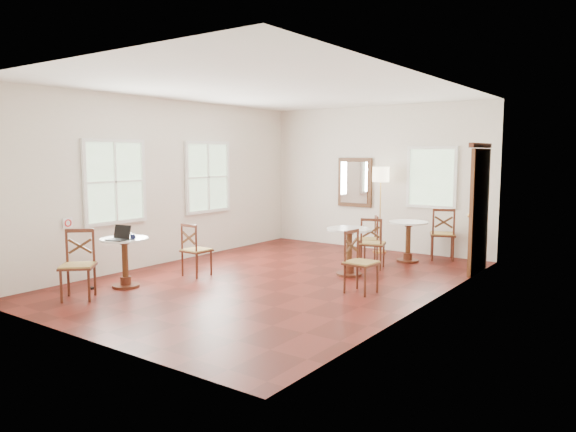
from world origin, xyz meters
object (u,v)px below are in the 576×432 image
object	(u,v)px
cafe_table_mid	(349,246)
water_glass	(130,236)
chair_near_b	(78,265)
chair_mid_b	(360,262)
chair_back_b	(369,239)
floor_lamp	(381,180)
chair_near_a	(196,250)
mouse	(116,237)
chair_mid_a	(372,243)
cafe_table_back	(408,237)
laptop	(119,236)
navy_mug	(133,237)
power_adapter	(91,288)
cafe_table_near	(125,257)
chair_back_a	(443,234)

from	to	relation	value
cafe_table_mid	water_glass	distance (m)	3.49
chair_near_b	chair_mid_b	world-z (taller)	chair_near_b
chair_back_b	water_glass	size ratio (longest dim) A/B	9.80
chair_back_b	floor_lamp	xyz separation A→B (m)	(-0.26, 0.99, 1.05)
chair_near_a	mouse	distance (m)	1.33
cafe_table_mid	chair_near_a	distance (m)	2.54
chair_near_b	chair_mid_a	world-z (taller)	chair_near_b
cafe_table_back	laptop	distance (m)	5.20
navy_mug	chair_back_b	bearing A→B (deg)	64.46
chair_back_b	mouse	xyz separation A→B (m)	(-2.20, -3.96, 0.34)
mouse	power_adapter	size ratio (longest dim) A/B	0.87
cafe_table_near	laptop	distance (m)	0.38
chair_near_b	cafe_table_near	bearing A→B (deg)	48.21
cafe_table_mid	chair_near_a	xyz separation A→B (m)	(-2.03, -1.52, -0.05)
cafe_table_near	cafe_table_back	size ratio (longest dim) A/B	0.99
cafe_table_back	chair_near_a	size ratio (longest dim) A/B	0.86
chair_mid_b	chair_back_a	bearing A→B (deg)	1.86
chair_mid_a	mouse	size ratio (longest dim) A/B	11.05
navy_mug	chair_mid_a	bearing A→B (deg)	56.93
chair_near_b	navy_mug	bearing A→B (deg)	33.03
cafe_table_near	chair_near_b	bearing A→B (deg)	-88.59
chair_near_a	mouse	bearing A→B (deg)	71.03
chair_near_b	navy_mug	size ratio (longest dim) A/B	9.46
water_glass	chair_near_a	bearing A→B (deg)	79.11
cafe_table_mid	power_adapter	world-z (taller)	cafe_table_mid
navy_mug	water_glass	world-z (taller)	water_glass
chair_mid_a	chair_mid_b	world-z (taller)	chair_mid_b
navy_mug	cafe_table_back	bearing A→B (deg)	60.39
chair_near_b	laptop	xyz separation A→B (m)	(0.06, 0.66, 0.33)
cafe_table_mid	chair_back_a	bearing A→B (deg)	70.71
cafe_table_near	chair_near_a	xyz separation A→B (m)	(0.32, 1.16, -0.03)
chair_near_a	chair_mid_a	world-z (taller)	chair_mid_a
cafe_table_near	chair_mid_a	bearing A→B (deg)	54.39
navy_mug	chair_near_a	bearing A→B (deg)	84.64
chair_mid_a	laptop	bearing A→B (deg)	39.39
cafe_table_near	cafe_table_back	bearing A→B (deg)	58.25
chair_near_a	chair_near_b	world-z (taller)	chair_near_b
cafe_table_near	chair_mid_a	world-z (taller)	chair_mid_a
chair_back_a	water_glass	distance (m)	5.75
cafe_table_back	mouse	bearing A→B (deg)	-122.47
cafe_table_near	laptop	bearing A→B (deg)	-60.86
cafe_table_near	navy_mug	world-z (taller)	navy_mug
chair_mid_a	power_adapter	bearing A→B (deg)	37.07
floor_lamp	laptop	size ratio (longest dim) A/B	5.23
chair_mid_a	water_glass	bearing A→B (deg)	38.33
chair_near_b	floor_lamp	bearing A→B (deg)	29.21
cafe_table_mid	laptop	bearing A→B (deg)	-128.85
chair_near_b	power_adapter	size ratio (longest dim) A/B	10.26
chair_near_a	power_adapter	bearing A→B (deg)	68.62
floor_lamp	water_glass	bearing A→B (deg)	-109.46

